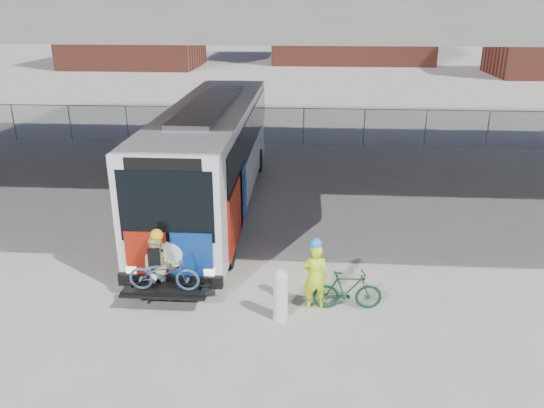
# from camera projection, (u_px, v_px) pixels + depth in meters

# --- Properties ---
(ground) EXTENTS (160.00, 160.00, 0.00)m
(ground) POSITION_uv_depth(u_px,v_px,m) (264.00, 246.00, 15.66)
(ground) COLOR #9E9991
(ground) RESTS_ON ground
(bus) EXTENTS (2.67, 12.90, 3.69)m
(bus) POSITION_uv_depth(u_px,v_px,m) (212.00, 149.00, 17.89)
(bus) COLOR silver
(bus) RESTS_ON ground
(overpass) EXTENTS (40.00, 16.00, 7.95)m
(overpass) POSITION_uv_depth(u_px,v_px,m) (273.00, 8.00, 17.04)
(overpass) COLOR #605E59
(overpass) RESTS_ON ground
(chainlink_fence) EXTENTS (30.00, 0.06, 30.00)m
(chainlink_fence) POSITION_uv_depth(u_px,v_px,m) (284.00, 116.00, 26.33)
(chainlink_fence) COLOR gray
(chainlink_fence) RESTS_ON ground
(brick_buildings) EXTENTS (54.00, 22.00, 12.00)m
(brick_buildings) POSITION_uv_depth(u_px,v_px,m) (311.00, 14.00, 58.56)
(brick_buildings) COLOR brown
(brick_buildings) RESTS_ON ground
(bollard) EXTENTS (0.33, 0.33, 1.25)m
(bollard) POSITION_uv_depth(u_px,v_px,m) (281.00, 293.00, 11.84)
(bollard) COLOR silver
(bollard) RESTS_ON ground
(cyclist_hivis) EXTENTS (0.63, 0.45, 1.79)m
(cyclist_hivis) POSITION_uv_depth(u_px,v_px,m) (315.00, 275.00, 12.22)
(cyclist_hivis) COLOR #D3FF1A
(cyclist_hivis) RESTS_ON ground
(cyclist_tan) EXTENTS (1.01, 0.89, 1.90)m
(cyclist_tan) POSITION_uv_depth(u_px,v_px,m) (159.00, 268.00, 12.44)
(cyclist_tan) COLOR #CFBF84
(cyclist_tan) RESTS_ON ground
(bike_parked) EXTENTS (1.64, 0.55, 0.97)m
(bike_parked) POSITION_uv_depth(u_px,v_px,m) (347.00, 290.00, 12.30)
(bike_parked) COLOR #133D24
(bike_parked) RESTS_ON ground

